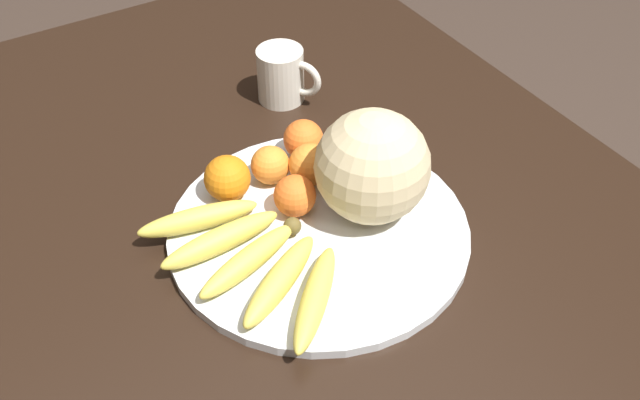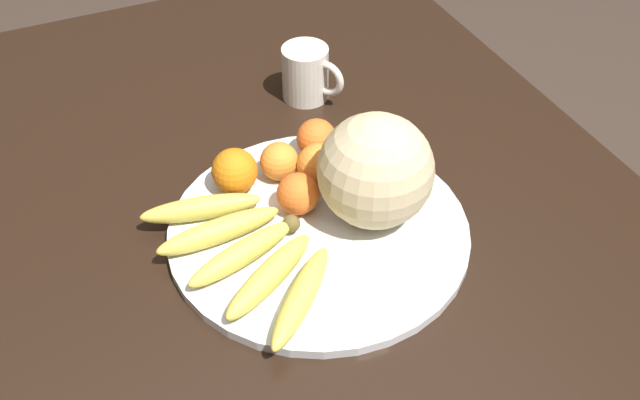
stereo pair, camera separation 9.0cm
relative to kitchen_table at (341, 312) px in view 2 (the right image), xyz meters
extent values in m
cube|color=black|center=(0.00, 0.00, 0.06)|extent=(1.64, 0.98, 0.04)
cube|color=black|center=(0.74, -0.40, -0.30)|extent=(0.07, 0.07, 0.68)
cube|color=black|center=(0.74, 0.40, -0.30)|extent=(0.07, 0.07, 0.68)
cylinder|color=silver|center=(0.08, 0.00, 0.09)|extent=(0.41, 0.41, 0.01)
torus|color=navy|center=(0.08, 0.00, 0.09)|extent=(0.41, 0.41, 0.01)
sphere|color=beige|center=(0.07, -0.08, 0.17)|extent=(0.16, 0.16, 0.16)
sphere|color=brown|center=(0.08, 0.04, 0.11)|extent=(0.02, 0.02, 0.02)
ellipsoid|color=#DBC64C|center=(0.16, 0.14, 0.11)|extent=(0.06, 0.17, 0.03)
ellipsoid|color=#DBC64C|center=(0.11, 0.13, 0.11)|extent=(0.04, 0.17, 0.03)
ellipsoid|color=#DBC64C|center=(0.06, 0.12, 0.11)|extent=(0.08, 0.17, 0.03)
ellipsoid|color=#DBC64C|center=(0.01, 0.10, 0.11)|extent=(0.12, 0.16, 0.03)
ellipsoid|color=#DBC64C|center=(-0.04, 0.08, 0.11)|extent=(0.14, 0.14, 0.03)
sphere|color=orange|center=(0.12, 0.01, 0.13)|extent=(0.06, 0.06, 0.06)
sphere|color=orange|center=(0.16, -0.04, 0.13)|extent=(0.06, 0.06, 0.06)
sphere|color=orange|center=(0.20, 0.08, 0.13)|extent=(0.07, 0.07, 0.07)
sphere|color=orange|center=(0.22, -0.06, 0.13)|extent=(0.06, 0.06, 0.06)
sphere|color=orange|center=(0.20, 0.01, 0.12)|extent=(0.06, 0.06, 0.06)
cylinder|color=beige|center=(0.39, -0.12, 0.13)|extent=(0.08, 0.08, 0.09)
torus|color=beige|center=(0.35, -0.14, 0.13)|extent=(0.06, 0.04, 0.06)
camera|label=1|loc=(-0.54, 0.38, 0.81)|focal=42.00mm
camera|label=2|loc=(-0.58, 0.30, 0.81)|focal=42.00mm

